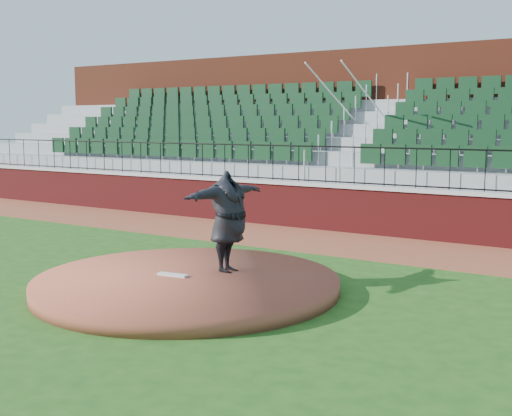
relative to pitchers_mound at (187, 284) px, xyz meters
The scene contains 10 objects.
ground 0.43m from the pitchers_mound, 43.51° to the left, with size 90.00×90.00×0.00m, color #204D16.
warning_track 5.69m from the pitchers_mound, 86.98° to the left, with size 34.00×3.20×0.01m, color brown.
field_wall 7.31m from the pitchers_mound, 87.64° to the left, with size 34.00×0.35×1.20m, color maroon.
wall_cap 7.38m from the pitchers_mound, 87.64° to the left, with size 34.00×0.45×0.10m, color #B7B7B7.
wall_railing 7.48m from the pitchers_mound, 87.64° to the left, with size 34.00×0.05×1.00m, color black, non-canonical shape.
seating_stands 10.25m from the pitchers_mound, 88.29° to the left, with size 34.00×5.10×4.60m, color gray, non-canonical shape.
concourse_wall 13.08m from the pitchers_mound, 88.66° to the left, with size 34.00×0.50×5.50m, color maroon.
pitchers_mound is the anchor object (origin of this frame).
pitching_rubber 0.30m from the pitchers_mound, 159.47° to the right, with size 0.57×0.14×0.04m, color silver.
pitcher 1.34m from the pitchers_mound, 62.58° to the left, with size 2.27×0.62×1.85m, color black.
Camera 1 is at (6.90, -9.15, 2.96)m, focal length 46.13 mm.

